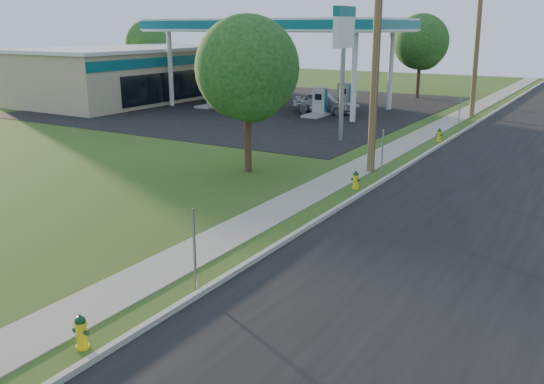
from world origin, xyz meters
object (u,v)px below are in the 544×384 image
at_px(utility_pole_mid, 376,50).
at_px(tree_back, 147,44).
at_px(hydrant_far, 439,135).
at_px(car_silver, 324,103).
at_px(fuel_pump_ne, 320,105).
at_px(fuel_pump_sw, 243,92).
at_px(utility_pole_far, 477,43).
at_px(fuel_pump_nw, 213,97).
at_px(tree_verge, 248,72).
at_px(fuel_pump_se, 344,99).
at_px(tree_lot, 422,44).
at_px(hydrant_mid, 356,180).
at_px(hydrant_near, 81,332).
at_px(price_pylon, 344,35).

xyz_separation_m(utility_pole_mid, tree_back, (-33.10, 22.39, -0.80)).
bearing_deg(hydrant_far, car_silver, 147.93).
relative_size(fuel_pump_ne, fuel_pump_sw, 1.00).
relative_size(utility_pole_far, fuel_pump_sw, 2.97).
height_order(utility_pole_mid, fuel_pump_nw, utility_pole_mid).
bearing_deg(tree_verge, fuel_pump_nw, 130.82).
distance_m(tree_verge, car_silver, 17.93).
xyz_separation_m(fuel_pump_sw, hydrant_far, (18.55, -8.99, -0.38)).
xyz_separation_m(fuel_pump_se, tree_lot, (2.68, 9.31, 3.74)).
relative_size(fuel_pump_nw, hydrant_far, 4.53).
distance_m(fuel_pump_sw, tree_lot, 15.40).
height_order(fuel_pump_nw, hydrant_far, fuel_pump_nw).
relative_size(utility_pole_mid, fuel_pump_se, 3.06).
xyz_separation_m(tree_verge, hydrant_mid, (4.81, -0.07, -3.76)).
bearing_deg(utility_pole_mid, utility_pole_far, 90.00).
bearing_deg(hydrant_mid, tree_back, 143.12).
xyz_separation_m(fuel_pump_nw, fuel_pump_sw, (0.00, 4.00, 0.00)).
bearing_deg(tree_lot, utility_pole_far, -53.18).
bearing_deg(hydrant_near, utility_pole_mid, 91.95).
bearing_deg(fuel_pump_sw, utility_pole_far, 3.20).
bearing_deg(price_pylon, tree_verge, -92.61).
bearing_deg(fuel_pump_ne, utility_pole_mid, -55.60).
xyz_separation_m(tree_lot, tree_back, (-26.87, -3.92, -0.31)).
bearing_deg(fuel_pump_se, hydrant_far, -43.28).
distance_m(fuel_pump_se, hydrant_near, 34.18).
relative_size(hydrant_far, car_silver, 0.16).
relative_size(fuel_pump_nw, tree_back, 0.50).
bearing_deg(utility_pole_far, fuel_pump_sw, -176.80).
height_order(fuel_pump_sw, hydrant_mid, fuel_pump_sw).
distance_m(tree_verge, hydrant_mid, 6.11).
height_order(fuel_pump_nw, fuel_pump_sw, same).
xyz_separation_m(hydrant_near, hydrant_far, (0.11, 23.86, 0.01)).
height_order(fuel_pump_se, tree_lot, tree_lot).
bearing_deg(hydrant_far, fuel_pump_nw, 164.95).
bearing_deg(fuel_pump_sw, fuel_pump_nw, -90.00).
relative_size(fuel_pump_sw, price_pylon, 0.47).
bearing_deg(tree_back, utility_pole_mid, -34.08).
bearing_deg(fuel_pump_ne, fuel_pump_se, 90.00).
xyz_separation_m(price_pylon, hydrant_far, (4.55, 2.51, -5.09)).
relative_size(price_pylon, tree_back, 1.06).
distance_m(fuel_pump_se, hydrant_mid, 21.98).
bearing_deg(hydrant_far, fuel_pump_sw, 154.14).
height_order(utility_pole_mid, hydrant_near, utility_pole_mid).
xyz_separation_m(fuel_pump_ne, hydrant_near, (9.44, -28.85, -0.38)).
distance_m(fuel_pump_nw, hydrant_far, 19.21).
distance_m(fuel_pump_se, tree_back, 25.03).
bearing_deg(hydrant_far, tree_lot, 110.57).
bearing_deg(hydrant_near, utility_pole_far, 90.91).
bearing_deg(hydrant_near, tree_back, 131.34).
relative_size(utility_pole_mid, fuel_pump_ne, 3.06).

